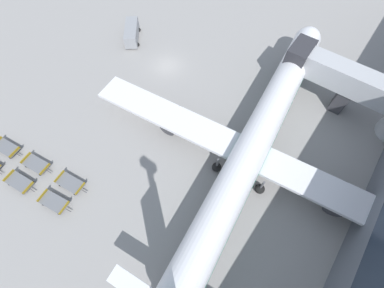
# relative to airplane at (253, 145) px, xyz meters

# --- Properties ---
(ground_plane) EXTENTS (500.00, 500.00, 0.00)m
(ground_plane) POSITION_rel_airplane_xyz_m (-17.42, 6.02, -3.30)
(ground_plane) COLOR gray
(jet_bridge) EXTENTS (17.55, 4.29, 6.48)m
(jet_bridge) POSITION_rel_airplane_xyz_m (7.19, 13.76, 0.66)
(jet_bridge) COLOR #B2B5BA
(jet_bridge) RESTS_ON ground_plane
(airplane) EXTENTS (39.15, 40.82, 13.12)m
(airplane) POSITION_rel_airplane_xyz_m (0.00, 0.00, 0.00)
(airplane) COLOR white
(airplane) RESTS_ON ground_plane
(service_van) EXTENTS (4.83, 5.32, 2.06)m
(service_van) POSITION_rel_airplane_xyz_m (-25.59, 7.39, -2.17)
(service_van) COLOR gray
(service_van) RESTS_ON ground_plane
(baggage_dolly_row_near_col_b) EXTENTS (3.87, 1.99, 0.92)m
(baggage_dolly_row_near_col_b) POSITION_rel_airplane_xyz_m (-18.78, -18.07, -2.82)
(baggage_dolly_row_near_col_b) COLOR slate
(baggage_dolly_row_near_col_b) RESTS_ON ground_plane
(baggage_dolly_row_near_col_c) EXTENTS (3.88, 2.09, 0.92)m
(baggage_dolly_row_near_col_c) POSITION_rel_airplane_xyz_m (-13.87, -17.20, -2.82)
(baggage_dolly_row_near_col_c) COLOR slate
(baggage_dolly_row_near_col_c) RESTS_ON ground_plane
(baggage_dolly_row_mid_a_col_a) EXTENTS (3.87, 2.00, 0.92)m
(baggage_dolly_row_mid_a_col_a) POSITION_rel_airplane_xyz_m (-23.77, -16.36, -2.82)
(baggage_dolly_row_mid_a_col_a) COLOR slate
(baggage_dolly_row_mid_a_col_a) RESTS_ON ground_plane
(baggage_dolly_row_mid_a_col_b) EXTENTS (3.87, 2.01, 0.92)m
(baggage_dolly_row_mid_a_col_b) POSITION_rel_airplane_xyz_m (-19.14, -15.58, -2.82)
(baggage_dolly_row_mid_a_col_b) COLOR slate
(baggage_dolly_row_mid_a_col_b) RESTS_ON ground_plane
(baggage_dolly_row_mid_a_col_c) EXTENTS (3.87, 2.01, 0.92)m
(baggage_dolly_row_mid_a_col_c) POSITION_rel_airplane_xyz_m (-14.15, -14.73, -2.82)
(baggage_dolly_row_mid_a_col_c) COLOR slate
(baggage_dolly_row_mid_a_col_c) RESTS_ON ground_plane
(stand_guidance_stripe) EXTENTS (3.37, 23.55, 0.01)m
(stand_guidance_stripe) POSITION_rel_airplane_xyz_m (1.28, -8.65, -3.29)
(stand_guidance_stripe) COLOR white
(stand_guidance_stripe) RESTS_ON ground_plane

